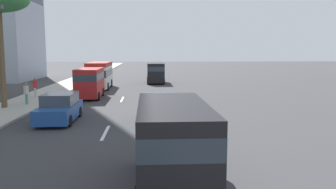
{
  "coord_description": "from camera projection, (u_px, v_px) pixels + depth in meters",
  "views": [
    {
      "loc": [
        -2.72,
        -2.11,
        4.1
      ],
      "look_at": [
        19.24,
        -3.46,
        1.33
      ],
      "focal_mm": 37.08,
      "sensor_mm": 36.0,
      "label": 1
    }
  ],
  "objects": [
    {
      "name": "lane_stripe_mid",
      "position": [
        105.0,
        133.0,
        17.49
      ],
      "size": [
        3.2,
        0.16,
        0.01
      ],
      "primitive_type": "cube",
      "color": "silver",
      "rests_on": "ground_plane"
    },
    {
      "name": "minibus_second",
      "position": [
        100.0,
        74.0,
        37.78
      ],
      "size": [
        6.69,
        2.28,
        2.88
      ],
      "rotation": [
        0.0,
        0.0,
        3.14
      ],
      "color": "silver",
      "rests_on": "ground_plane"
    },
    {
      "name": "van_lead",
      "position": [
        156.0,
        72.0,
        44.16
      ],
      "size": [
        5.13,
        2.22,
        2.56
      ],
      "color": "black",
      "rests_on": "ground_plane"
    },
    {
      "name": "car_third",
      "position": [
        159.0,
        109.0,
        19.89
      ],
      "size": [
        4.16,
        1.9,
        1.65
      ],
      "color": "#1E478C",
      "rests_on": "ground_plane"
    },
    {
      "name": "lane_stripe_far",
      "position": [
        122.0,
        99.0,
        29.52
      ],
      "size": [
        3.2,
        0.16,
        0.01
      ],
      "primitive_type": "cube",
      "color": "silver",
      "rests_on": "ground_plane"
    },
    {
      "name": "car_sixth",
      "position": [
        60.0,
        108.0,
        20.23
      ],
      "size": [
        4.61,
        1.92,
        1.64
      ],
      "rotation": [
        0.0,
        0.0,
        3.14
      ],
      "color": "#1E478C",
      "rests_on": "ground_plane"
    },
    {
      "name": "pedestrian_mid_block",
      "position": [
        35.0,
        87.0,
        29.58
      ],
      "size": [
        0.38,
        0.34,
        1.67
      ],
      "rotation": [
        0.0,
        0.0,
        2.68
      ],
      "color": "beige",
      "rests_on": "sidewalk_right"
    },
    {
      "name": "van_fifth",
      "position": [
        90.0,
        81.0,
        30.18
      ],
      "size": [
        4.86,
        2.06,
        2.58
      ],
      "rotation": [
        0.0,
        0.0,
        3.14
      ],
      "color": "#A51E1E",
      "rests_on": "ground_plane"
    },
    {
      "name": "sidewalk_right",
      "position": [
        50.0,
        92.0,
        33.81
      ],
      "size": [
        162.0,
        3.59,
        0.15
      ],
      "primitive_type": "cube",
      "color": "#B2ADA3",
      "rests_on": "ground_plane"
    },
    {
      "name": "pedestrian_near_lamp",
      "position": [
        26.0,
        93.0,
        25.71
      ],
      "size": [
        0.36,
        0.39,
        1.6
      ],
      "rotation": [
        0.0,
        0.0,
        4.12
      ],
      "color": "#4C8C66",
      "rests_on": "sidewalk_right"
    },
    {
      "name": "van_fourth",
      "position": [
        173.0,
        141.0,
        10.22
      ],
      "size": [
        5.22,
        2.15,
        2.57
      ],
      "color": "black",
      "rests_on": "ground_plane"
    },
    {
      "name": "ground_plane",
      "position": [
        126.0,
        93.0,
        34.27
      ],
      "size": [
        198.0,
        198.0,
        0.0
      ],
      "primitive_type": "plane",
      "color": "#38383A"
    }
  ]
}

